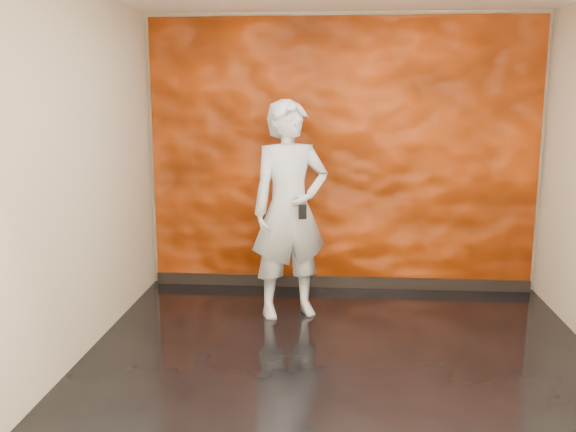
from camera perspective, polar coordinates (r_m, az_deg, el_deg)
The scene contains 5 objects.
room at distance 4.62m, azimuth 4.91°, elevation 3.14°, with size 4.02×4.02×2.81m.
feature_wall at distance 6.57m, azimuth 4.82°, elevation 5.33°, with size 3.90×0.06×2.75m, color #CA3E08.
baseboard at distance 6.79m, azimuth 4.64°, elevation -5.86°, with size 3.90×0.04×0.12m, color black.
man at distance 5.76m, azimuth 0.18°, elevation 0.54°, with size 0.72×0.47×1.96m, color #A0A7B0.
phone at distance 5.51m, azimuth 1.30°, elevation 0.37°, with size 0.07×0.01×0.13m, color black.
Camera 1 is at (-0.04, -4.58, 2.04)m, focal length 40.00 mm.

